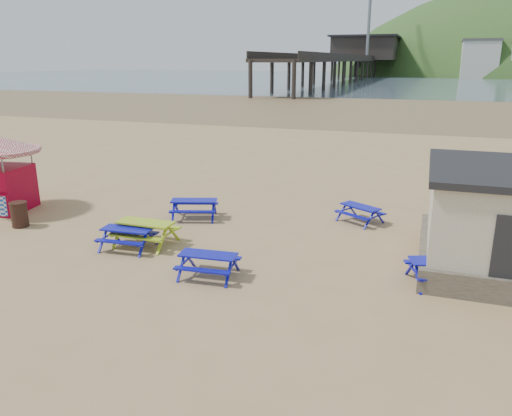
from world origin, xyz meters
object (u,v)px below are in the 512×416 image
at_px(litter_bin, 19,214).
at_px(picnic_table_blue_a, 194,209).
at_px(picnic_table_yellow, 146,233).
at_px(picnic_table_blue_b, 360,214).

bearing_deg(litter_bin, picnic_table_blue_a, 28.16).
relative_size(picnic_table_blue_a, picnic_table_yellow, 1.11).
bearing_deg(picnic_table_blue_a, litter_bin, -169.81).
relative_size(picnic_table_blue_b, picnic_table_yellow, 1.02).
distance_m(picnic_table_yellow, litter_bin, 5.59).
bearing_deg(litter_bin, picnic_table_yellow, -1.20).
height_order(picnic_table_blue_b, picnic_table_yellow, picnic_table_yellow).
xyz_separation_m(picnic_table_blue_a, picnic_table_blue_b, (6.40, 1.65, -0.05)).
height_order(picnic_table_blue_b, litter_bin, litter_bin).
height_order(picnic_table_blue_a, litter_bin, litter_bin).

